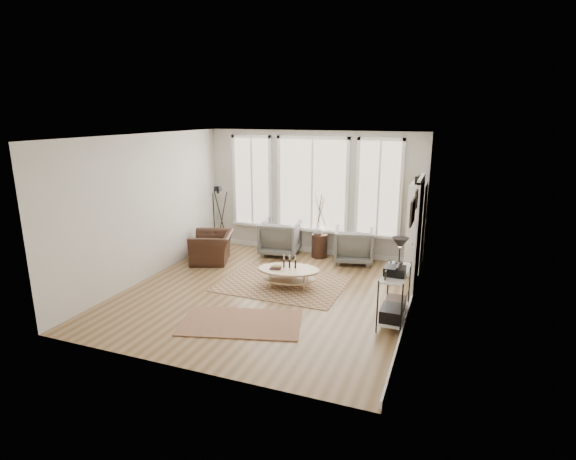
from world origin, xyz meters
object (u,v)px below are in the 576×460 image
at_px(armchair_left, 280,238).
at_px(coffee_table, 288,273).
at_px(low_shelf, 395,291).
at_px(armchair_right, 354,245).
at_px(side_table, 320,226).
at_px(accent_chair, 212,247).
at_px(bookcase, 416,228).

bearing_deg(armchair_left, coffee_table, 108.97).
height_order(low_shelf, armchair_right, low_shelf).
distance_m(coffee_table, armchair_left, 2.11).
xyz_separation_m(side_table, accent_chair, (-2.19, -1.16, -0.41)).
bearing_deg(armchair_right, side_table, -17.09).
relative_size(low_shelf, armchair_left, 1.45).
xyz_separation_m(armchair_right, side_table, (-0.83, 0.08, 0.35)).
height_order(bookcase, armchair_left, bookcase).
relative_size(bookcase, low_shelf, 1.58).
bearing_deg(armchair_right, accent_chair, 7.90).
bearing_deg(armchair_left, side_table, -179.71).
distance_m(bookcase, armchair_right, 1.45).
distance_m(armchair_left, accent_chair, 1.63).
distance_m(low_shelf, accent_chair, 4.57).
height_order(armchair_right, accent_chair, armchair_right).
bearing_deg(accent_chair, low_shelf, 49.23).
xyz_separation_m(coffee_table, accent_chair, (-2.18, 0.86, 0.04)).
bearing_deg(side_table, low_shelf, -52.61).
bearing_deg(low_shelf, coffee_table, 160.93).
xyz_separation_m(coffee_table, armchair_left, (-0.92, 1.90, 0.12)).
bearing_deg(accent_chair, armchair_right, 89.34).
bearing_deg(coffee_table, side_table, 89.68).
bearing_deg(low_shelf, accent_chair, 159.70).
xyz_separation_m(low_shelf, armchair_left, (-3.03, 2.63, -0.10)).
bearing_deg(bookcase, armchair_left, 178.05).
bearing_deg(armchair_right, coffee_table, 54.75).
distance_m(bookcase, side_table, 2.18).
bearing_deg(accent_chair, armchair_left, 109.26).
height_order(coffee_table, armchair_right, armchair_right).
height_order(low_shelf, side_table, side_table).
xyz_separation_m(armchair_right, accent_chair, (-3.01, -1.09, -0.06)).
distance_m(bookcase, armchair_left, 3.14).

